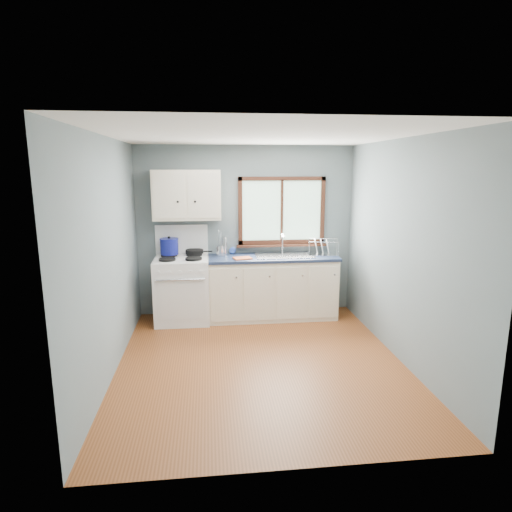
{
  "coord_description": "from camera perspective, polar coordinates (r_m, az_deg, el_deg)",
  "views": [
    {
      "loc": [
        -0.56,
        -4.51,
        2.17
      ],
      "look_at": [
        0.05,
        0.9,
        1.05
      ],
      "focal_mm": 30.0,
      "sensor_mm": 36.0,
      "label": 1
    }
  ],
  "objects": [
    {
      "name": "stockpot",
      "position": [
        6.24,
        -11.49,
        1.3
      ],
      "size": [
        0.29,
        0.29,
        0.26
      ],
      "rotation": [
        0.0,
        0.0,
        -0.08
      ],
      "color": "navy",
      "rests_on": "gas_range"
    },
    {
      "name": "skillet",
      "position": [
        6.26,
        -8.18,
        0.6
      ],
      "size": [
        0.4,
        0.28,
        0.05
      ],
      "rotation": [
        0.0,
        0.0,
        -0.09
      ],
      "color": "black",
      "rests_on": "gas_range"
    },
    {
      "name": "countertop",
      "position": [
        6.2,
        2.19,
        -0.2
      ],
      "size": [
        1.89,
        0.64,
        0.04
      ],
      "primitive_type": "cube",
      "color": "#17223B",
      "rests_on": "base_cabinets"
    },
    {
      "name": "ceiling",
      "position": [
        4.56,
        0.67,
        15.89
      ],
      "size": [
        3.2,
        3.6,
        0.02
      ],
      "primitive_type": "cube",
      "color": "white",
      "rests_on": "wall_back"
    },
    {
      "name": "wall_front",
      "position": [
        2.91,
        5.05,
        -6.9
      ],
      "size": [
        3.2,
        0.02,
        2.5
      ],
      "primitive_type": "cube",
      "color": "slate",
      "rests_on": "ground"
    },
    {
      "name": "wall_right",
      "position": [
        5.09,
        18.93,
        0.57
      ],
      "size": [
        0.02,
        3.6,
        2.5
      ],
      "primitive_type": "cube",
      "color": "slate",
      "rests_on": "ground"
    },
    {
      "name": "sink",
      "position": [
        6.24,
        3.82,
        -0.53
      ],
      "size": [
        0.84,
        0.46,
        0.44
      ],
      "color": "silver",
      "rests_on": "countertop"
    },
    {
      "name": "floor",
      "position": [
        5.04,
        0.6,
        -14.0
      ],
      "size": [
        3.2,
        3.6,
        0.02
      ],
      "primitive_type": "cube",
      "color": "brown",
      "rests_on": "ground"
    },
    {
      "name": "dish_rack",
      "position": [
        6.38,
        8.87,
        0.75
      ],
      "size": [
        0.51,
        0.43,
        0.23
      ],
      "rotation": [
        0.0,
        0.0,
        -0.22
      ],
      "color": "silver",
      "rests_on": "countertop"
    },
    {
      "name": "window",
      "position": [
        6.41,
        3.45,
        5.39
      ],
      "size": [
        1.36,
        0.1,
        1.03
      ],
      "color": "#9EC6A8",
      "rests_on": "wall_back"
    },
    {
      "name": "base_cabinets",
      "position": [
        6.32,
        2.15,
        -4.55
      ],
      "size": [
        1.85,
        0.6,
        0.88
      ],
      "color": "#F4E7C9",
      "rests_on": "floor"
    },
    {
      "name": "gas_range",
      "position": [
        6.23,
        -9.81,
        -4.17
      ],
      "size": [
        0.76,
        0.69,
        1.36
      ],
      "color": "white",
      "rests_on": "floor"
    },
    {
      "name": "upper_cabinets",
      "position": [
        6.15,
        -9.21,
        8.03
      ],
      "size": [
        0.95,
        0.35,
        0.7
      ],
      "color": "#F4E7C9",
      "rests_on": "wall_back"
    },
    {
      "name": "thermos",
      "position": [
        6.21,
        -4.23,
        1.28
      ],
      "size": [
        0.08,
        0.08,
        0.28
      ],
      "primitive_type": "cylinder",
      "rotation": [
        0.0,
        0.0,
        0.21
      ],
      "color": "silver",
      "rests_on": "countertop"
    },
    {
      "name": "soap_bottle",
      "position": [
        6.33,
        -3.22,
        1.36
      ],
      "size": [
        0.11,
        0.11,
        0.25
      ],
      "primitive_type": "imported",
      "rotation": [
        0.0,
        0.0,
        -0.19
      ],
      "color": "#2E4FB4",
      "rests_on": "countertop"
    },
    {
      "name": "dish_towel",
      "position": [
        6.01,
        -1.82,
        -0.3
      ],
      "size": [
        0.28,
        0.23,
        0.02
      ],
      "primitive_type": "cube",
      "rotation": [
        0.0,
        0.0,
        0.22
      ],
      "color": "#C9582F",
      "rests_on": "countertop"
    },
    {
      "name": "wall_back",
      "position": [
        6.41,
        -1.36,
        3.37
      ],
      "size": [
        3.2,
        0.02,
        2.5
      ],
      "primitive_type": "cube",
      "color": "slate",
      "rests_on": "ground"
    },
    {
      "name": "utensil_crock",
      "position": [
        6.23,
        -4.78,
        0.74
      ],
      "size": [
        0.12,
        0.12,
        0.38
      ],
      "rotation": [
        0.0,
        0.0,
        0.02
      ],
      "color": "silver",
      "rests_on": "countertop"
    },
    {
      "name": "wall_left",
      "position": [
        4.72,
        -19.15,
        -0.27
      ],
      "size": [
        0.02,
        3.6,
        2.5
      ],
      "primitive_type": "cube",
      "color": "slate",
      "rests_on": "ground"
    }
  ]
}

